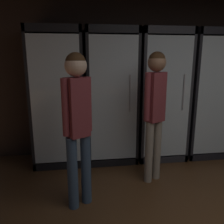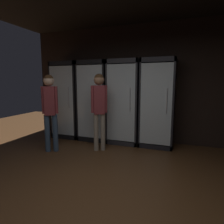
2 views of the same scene
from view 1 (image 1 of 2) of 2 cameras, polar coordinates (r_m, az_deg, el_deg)
name	(u,v)px [view 1 (image 1 of 2)]	position (r m, az deg, el deg)	size (l,w,h in m)	color
wall_back	(180,67)	(4.02, 16.43, 10.71)	(6.00, 0.06, 2.80)	black
cooler_far_left	(58,99)	(3.44, -13.16, 3.11)	(0.73, 0.61, 1.96)	black
cooler_left	(111,98)	(3.46, -0.33, 3.52)	(0.73, 0.61, 1.96)	black
cooler_center	(160,96)	(3.64, 11.83, 3.87)	(0.73, 0.61, 1.96)	#2B2B30
cooler_right	(206,96)	(3.96, 22.43, 3.80)	(0.73, 0.61, 1.96)	black
shopper_near	(77,116)	(2.29, -8.57, -1.08)	(0.29, 0.24, 1.60)	#384C66
shopper_far	(155,102)	(2.81, 10.68, 2.54)	(0.31, 0.23, 1.62)	gray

